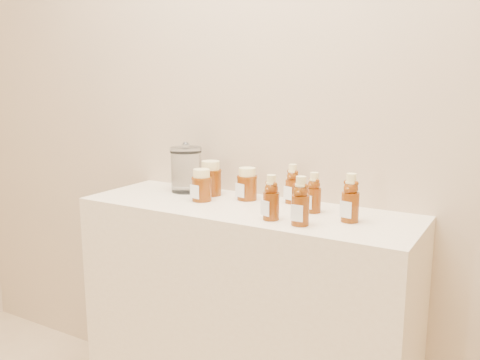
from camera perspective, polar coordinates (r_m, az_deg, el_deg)
The scene contains 11 objects.
wall_back at distance 1.90m, azimuth 3.62°, elevation 11.62°, with size 3.50×0.02×2.70m, color #CBAE89.
display_table at distance 1.93m, azimuth 0.51°, elevation -16.05°, with size 1.20×0.40×0.90m, color beige.
bear_bottle_back_left at distance 1.82m, azimuth 5.92°, elevation -0.14°, with size 0.05×0.05×0.16m, color #5D2507, non-canonical shape.
bear_bottle_back_mid at distance 1.70m, azimuth 8.30°, elevation -1.11°, with size 0.05×0.05×0.15m, color #5D2507, non-canonical shape.
bear_bottle_back_right at distance 1.61m, azimuth 12.32°, elevation -1.62°, with size 0.06×0.06×0.17m, color #5D2507, non-canonical shape.
bear_bottle_front_left at distance 1.60m, azimuth 3.53°, elevation -1.64°, with size 0.06×0.06×0.16m, color #5D2507, non-canonical shape.
bear_bottle_front_right at distance 1.54m, azimuth 6.82°, elevation -1.99°, with size 0.06×0.06×0.17m, color #5D2507, non-canonical shape.
honey_jar_left at distance 1.94m, azimuth -3.31°, elevation 0.21°, with size 0.08×0.08×0.13m, color #5D2507, non-canonical shape.
honey_jar_back at distance 1.86m, azimuth 0.80°, elevation -0.43°, with size 0.08×0.08×0.12m, color #5D2507, non-canonical shape.
honey_jar_front at distance 1.85m, azimuth -4.32°, elevation -0.57°, with size 0.07×0.07×0.12m, color #5D2507, non-canonical shape.
glass_canister at distance 2.01m, azimuth -6.08°, elevation 1.39°, with size 0.13×0.13×0.19m, color white, non-canonical shape.
Camera 1 is at (0.85, 0.06, 1.33)m, focal length 38.00 mm.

